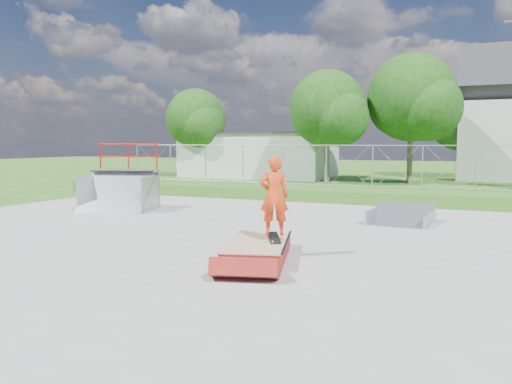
{
  "coord_description": "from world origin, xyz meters",
  "views": [
    {
      "loc": [
        5.75,
        -10.74,
        2.36
      ],
      "look_at": [
        0.67,
        1.13,
        1.1
      ],
      "focal_mm": 35.0,
      "sensor_mm": 36.0,
      "label": 1
    }
  ],
  "objects_px": {
    "grind_box": "(258,250)",
    "skater": "(274,199)",
    "flat_bank_ramp": "(401,216)",
    "quarter_pipe": "(117,178)"
  },
  "relations": [
    {
      "from": "grind_box",
      "to": "skater",
      "type": "distance_m",
      "value": 1.09
    },
    {
      "from": "flat_bank_ramp",
      "to": "grind_box",
      "type": "bearing_deg",
      "value": -105.33
    },
    {
      "from": "flat_bank_ramp",
      "to": "skater",
      "type": "xyz_separation_m",
      "value": [
        -1.86,
        -5.49,
        0.96
      ]
    },
    {
      "from": "grind_box",
      "to": "skater",
      "type": "relative_size",
      "value": 1.65
    },
    {
      "from": "flat_bank_ramp",
      "to": "skater",
      "type": "bearing_deg",
      "value": -103.32
    },
    {
      "from": "grind_box",
      "to": "skater",
      "type": "xyz_separation_m",
      "value": [
        0.28,
        0.17,
        1.04
      ]
    },
    {
      "from": "quarter_pipe",
      "to": "skater",
      "type": "height_order",
      "value": "quarter_pipe"
    },
    {
      "from": "flat_bank_ramp",
      "to": "quarter_pipe",
      "type": "bearing_deg",
      "value": -168.88
    },
    {
      "from": "quarter_pipe",
      "to": "skater",
      "type": "xyz_separation_m",
      "value": [
        7.59,
        -4.54,
        0.04
      ]
    },
    {
      "from": "quarter_pipe",
      "to": "flat_bank_ramp",
      "type": "relative_size",
      "value": 1.31
    }
  ]
}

